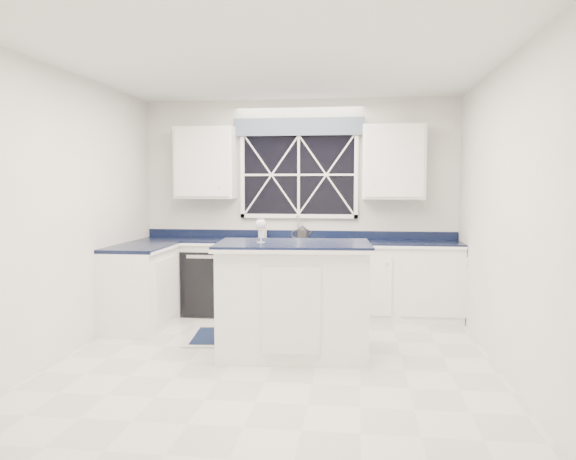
# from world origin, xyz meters

# --- Properties ---
(ground) EXTENTS (4.50, 4.50, 0.00)m
(ground) POSITION_xyz_m (0.00, 0.00, 0.00)
(ground) COLOR silver
(ground) RESTS_ON ground
(back_wall) EXTENTS (4.00, 0.10, 2.70)m
(back_wall) POSITION_xyz_m (0.00, 2.25, 1.35)
(back_wall) COLOR silver
(back_wall) RESTS_ON ground
(base_cabinets) EXTENTS (3.99, 1.60, 0.90)m
(base_cabinets) POSITION_xyz_m (-0.33, 1.78, 0.45)
(base_cabinets) COLOR silver
(base_cabinets) RESTS_ON ground
(countertop) EXTENTS (3.98, 0.64, 0.04)m
(countertop) POSITION_xyz_m (0.00, 1.95, 0.92)
(countertop) COLOR black
(countertop) RESTS_ON base_cabinets
(dishwasher) EXTENTS (0.60, 0.58, 0.82)m
(dishwasher) POSITION_xyz_m (-1.10, 1.95, 0.41)
(dishwasher) COLOR black
(dishwasher) RESTS_ON ground
(window) EXTENTS (1.65, 0.09, 1.26)m
(window) POSITION_xyz_m (0.00, 2.20, 1.83)
(window) COLOR black
(window) RESTS_ON ground
(upper_cabinets) EXTENTS (3.10, 0.34, 0.90)m
(upper_cabinets) POSITION_xyz_m (0.00, 2.08, 1.90)
(upper_cabinets) COLOR silver
(upper_cabinets) RESTS_ON ground
(faucet) EXTENTS (0.05, 0.20, 0.30)m
(faucet) POSITION_xyz_m (0.00, 2.14, 1.10)
(faucet) COLOR #AFAFB1
(faucet) RESTS_ON countertop
(island) EXTENTS (1.50, 0.97, 1.08)m
(island) POSITION_xyz_m (0.15, 0.35, 0.54)
(island) COLOR silver
(island) RESTS_ON ground
(rug) EXTENTS (1.43, 0.95, 0.02)m
(rug) POSITION_xyz_m (-0.37, 0.87, 0.01)
(rug) COLOR #A2A39E
(rug) RESTS_ON ground
(kettle) EXTENTS (0.26, 0.17, 0.19)m
(kettle) POSITION_xyz_m (0.07, 1.98, 1.03)
(kettle) COLOR #2C2D2F
(kettle) RESTS_ON countertop
(wine_glass) EXTENTS (0.10, 0.10, 0.23)m
(wine_glass) POSITION_xyz_m (-0.16, 0.32, 1.24)
(wine_glass) COLOR silver
(wine_glass) RESTS_ON island
(soap_bottle) EXTENTS (0.10, 0.10, 0.18)m
(soap_bottle) POSITION_xyz_m (-0.45, 2.12, 1.03)
(soap_bottle) COLOR silver
(soap_bottle) RESTS_ON countertop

